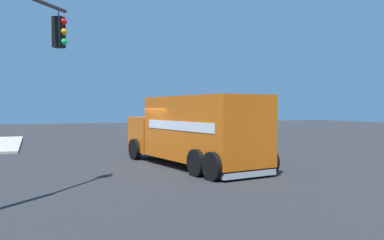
# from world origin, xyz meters

# --- Properties ---
(ground_plane) EXTENTS (100.00, 100.00, 0.00)m
(ground_plane) POSITION_xyz_m (0.00, 0.00, 0.00)
(ground_plane) COLOR #2B2B2D
(delivery_truck) EXTENTS (8.55, 4.00, 2.98)m
(delivery_truck) POSITION_xyz_m (1.38, 0.50, 1.55)
(delivery_truck) COLOR orange
(delivery_truck) RESTS_ON ground
(traffic_light_primary) EXTENTS (3.26, 2.59, 5.81)m
(traffic_light_primary) POSITION_xyz_m (5.97, -6.56, 3.82)
(traffic_light_primary) COLOR #38383D
(traffic_light_primary) RESTS_ON ground
(pickup_tan) EXTENTS (2.36, 5.25, 1.38)m
(pickup_tan) POSITION_xyz_m (-11.17, 3.95, 0.73)
(pickup_tan) COLOR tan
(pickup_tan) RESTS_ON ground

